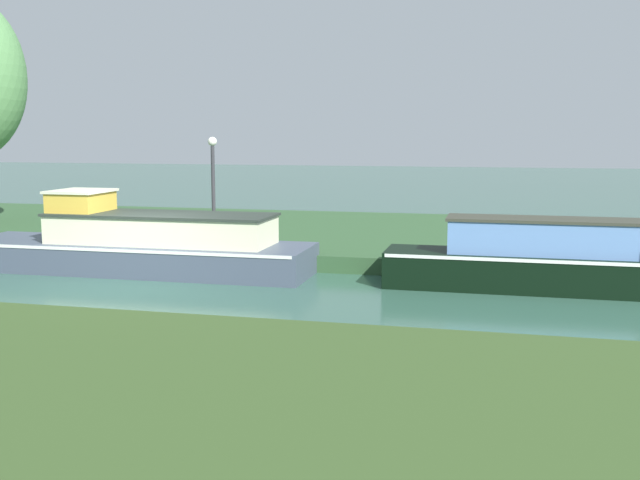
# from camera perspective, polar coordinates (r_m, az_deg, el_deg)

# --- Properties ---
(ground_plane) EXTENTS (120.00, 120.00, 0.00)m
(ground_plane) POSITION_cam_1_polar(r_m,az_deg,el_deg) (17.10, -13.82, -3.10)
(ground_plane) COLOR #315848
(riverbank_far) EXTENTS (72.00, 10.00, 0.40)m
(riverbank_far) POSITION_cam_1_polar(r_m,az_deg,el_deg) (23.41, -5.93, 0.57)
(riverbank_far) COLOR #2E502E
(riverbank_far) RESTS_ON ground_plane
(slate_barge) EXTENTS (8.48, 2.13, 1.92)m
(slate_barge) POSITION_cam_1_polar(r_m,az_deg,el_deg) (18.26, -13.47, -0.38)
(slate_barge) COLOR #414B5D
(slate_barge) RESTS_ON ground_plane
(black_narrowboat) EXTENTS (6.01, 1.44, 1.52)m
(black_narrowboat) POSITION_cam_1_polar(r_m,az_deg,el_deg) (16.28, 16.19, -1.43)
(black_narrowboat) COLOR black
(black_narrowboat) RESTS_ON ground_plane
(lamp_post) EXTENTS (0.24, 0.24, 2.76)m
(lamp_post) POSITION_cam_1_polar(r_m,az_deg,el_deg) (20.24, -8.14, 4.91)
(lamp_post) COLOR #333338
(lamp_post) RESTS_ON riverbank_far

